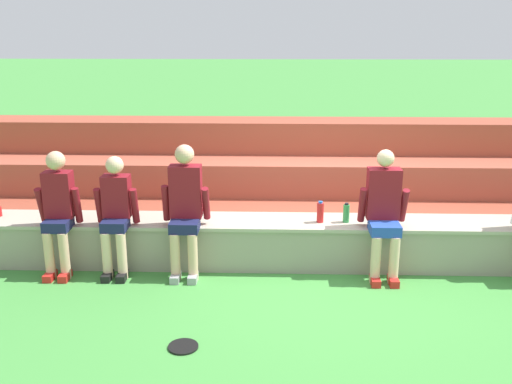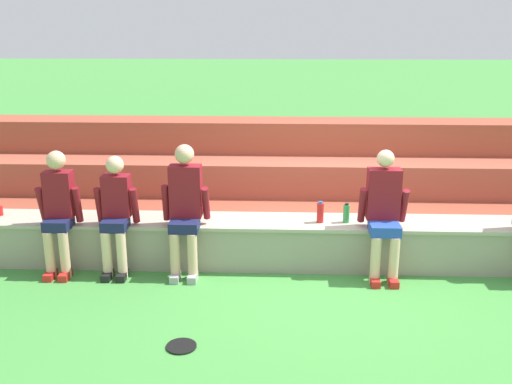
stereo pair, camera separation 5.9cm
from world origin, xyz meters
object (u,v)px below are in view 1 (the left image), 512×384
at_px(person_right_of_center, 384,210).
at_px(frisbee, 183,347).
at_px(person_left_of_center, 116,213).
at_px(water_bottle_near_right, 320,212).
at_px(person_center, 185,206).
at_px(person_far_left, 58,209).
at_px(water_bottle_near_left, 346,213).

distance_m(person_right_of_center, frisbee, 2.71).
relative_size(person_left_of_center, water_bottle_near_right, 5.36).
xyz_separation_m(person_right_of_center, frisbee, (-2.02, -1.63, -0.77)).
bearing_deg(frisbee, water_bottle_near_right, 54.38).
bearing_deg(person_center, person_right_of_center, -0.01).
xyz_separation_m(person_left_of_center, frisbee, (0.98, -1.61, -0.72)).
xyz_separation_m(person_left_of_center, person_center, (0.79, 0.02, 0.08)).
bearing_deg(person_far_left, frisbee, -44.26).
bearing_deg(water_bottle_near_left, water_bottle_near_right, -177.84).
distance_m(person_center, water_bottle_near_left, 1.86).
bearing_deg(person_right_of_center, frisbee, -141.08).
xyz_separation_m(person_far_left, water_bottle_near_left, (3.27, 0.29, -0.10)).
distance_m(person_left_of_center, person_right_of_center, 3.01).
relative_size(water_bottle_near_left, water_bottle_near_right, 0.92).
distance_m(person_right_of_center, water_bottle_near_left, 0.47).
bearing_deg(water_bottle_near_right, frisbee, -125.62).
relative_size(person_center, water_bottle_near_left, 6.44).
height_order(water_bottle_near_right, frisbee, water_bottle_near_right).
xyz_separation_m(person_center, person_right_of_center, (2.22, -0.00, -0.03)).
bearing_deg(person_right_of_center, person_far_left, -179.29).
bearing_deg(person_right_of_center, person_left_of_center, -179.59).
xyz_separation_m(person_center, water_bottle_near_left, (1.84, 0.24, -0.15)).
distance_m(water_bottle_near_left, water_bottle_near_right, 0.30).
bearing_deg(person_left_of_center, person_center, 1.61).
bearing_deg(water_bottle_near_right, person_center, -171.41).
xyz_separation_m(person_right_of_center, water_bottle_near_left, (-0.38, 0.24, -0.12)).
relative_size(person_center, water_bottle_near_right, 5.89).
distance_m(person_far_left, person_left_of_center, 0.65).
bearing_deg(person_center, person_left_of_center, -178.39).
bearing_deg(person_left_of_center, frisbee, -58.60).
bearing_deg(water_bottle_near_left, person_left_of_center, -174.22).
relative_size(person_center, frisbee, 5.49).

